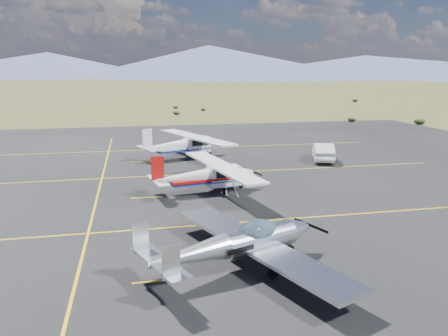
{
  "coord_description": "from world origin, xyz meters",
  "views": [
    {
      "loc": [
        -3.75,
        -18.38,
        7.55
      ],
      "look_at": [
        1.78,
        7.61,
        1.6
      ],
      "focal_mm": 35.0,
      "sensor_mm": 36.0,
      "label": 1
    }
  ],
  "objects_px": {
    "aircraft_cessna": "(206,175)",
    "aircraft_plain": "(184,144)",
    "sedan": "(323,152)",
    "aircraft_low_wing": "(241,243)"
  },
  "relations": [
    {
      "from": "aircraft_cessna",
      "to": "aircraft_plain",
      "type": "relative_size",
      "value": 0.93
    },
    {
      "from": "sedan",
      "to": "aircraft_low_wing",
      "type": "bearing_deg",
      "value": 77.28
    },
    {
      "from": "aircraft_cessna",
      "to": "sedan",
      "type": "relative_size",
      "value": 2.21
    },
    {
      "from": "aircraft_low_wing",
      "to": "sedan",
      "type": "height_order",
      "value": "aircraft_low_wing"
    },
    {
      "from": "aircraft_plain",
      "to": "aircraft_cessna",
      "type": "bearing_deg",
      "value": -111.25
    },
    {
      "from": "aircraft_low_wing",
      "to": "aircraft_plain",
      "type": "height_order",
      "value": "aircraft_plain"
    },
    {
      "from": "aircraft_low_wing",
      "to": "sedan",
      "type": "bearing_deg",
      "value": 36.3
    },
    {
      "from": "aircraft_cessna",
      "to": "sedan",
      "type": "height_order",
      "value": "aircraft_cessna"
    },
    {
      "from": "sedan",
      "to": "aircraft_cessna",
      "type": "bearing_deg",
      "value": 54.11
    },
    {
      "from": "aircraft_low_wing",
      "to": "aircraft_cessna",
      "type": "height_order",
      "value": "aircraft_cessna"
    }
  ]
}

